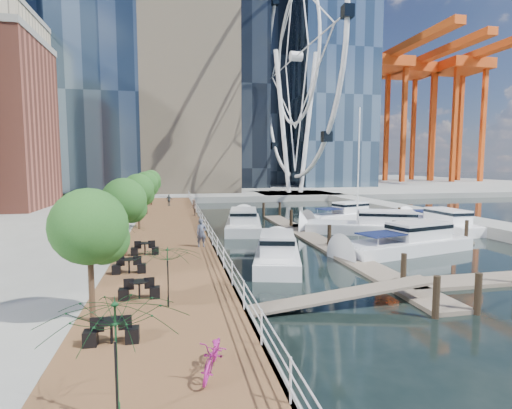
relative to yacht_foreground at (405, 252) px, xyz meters
name	(u,v)px	position (x,y,z in m)	size (l,w,h in m)	color
ground	(333,280)	(-7.85, -5.43, 0.00)	(520.00, 520.00, 0.00)	black
boardwalk	(169,232)	(-16.85, 9.57, 0.50)	(6.00, 60.00, 1.00)	brown
seawall	(204,231)	(-13.85, 9.57, 0.50)	(0.25, 60.00, 1.00)	#595954
land_far	(201,183)	(-7.85, 96.57, 0.50)	(200.00, 114.00, 1.00)	gray
breakwater	(429,216)	(12.15, 14.57, 0.50)	(4.00, 60.00, 1.00)	gray
pier	(295,195)	(6.15, 46.57, 0.50)	(14.00, 12.00, 1.00)	gray
railing	(202,219)	(-13.95, 9.57, 1.52)	(0.10, 60.00, 1.05)	white
floating_docks	(376,235)	(0.12, 4.55, 0.49)	(16.00, 34.00, 2.60)	#6D6051
ferris_wheel	(296,57)	(6.15, 46.57, 25.92)	(5.80, 45.60, 47.80)	white
port_cranes	(416,121)	(59.82, 90.24, 20.00)	(40.00, 52.00, 38.00)	#D84C14
street_trees	(138,190)	(-19.25, 8.57, 4.29)	(2.60, 42.60, 4.60)	#3F2B1C
cafe_tables	(134,277)	(-18.25, -7.43, 1.37)	(2.50, 13.70, 0.74)	black
yacht_foreground	(405,252)	(0.00, 0.00, 0.00)	(3.08, 11.51, 2.15)	silver
bicycle	(214,355)	(-15.51, -15.76, 1.50)	(0.67, 1.91, 1.00)	#901566
pedestrian_near	(201,233)	(-14.68, 0.28, 1.92)	(0.67, 0.44, 1.84)	#4C5265
pedestrian_mid	(194,207)	(-14.35, 16.33, 1.87)	(0.84, 0.66, 1.74)	#856A5C
pedestrian_far	(169,200)	(-16.95, 27.07, 1.75)	(0.88, 0.36, 1.49)	#30383C
moored_yachts	(362,235)	(0.22, 7.29, 0.00)	(22.99, 35.18, 11.50)	white
cafe_seating	(136,288)	(-17.75, -11.95, 2.24)	(5.21, 17.45, 2.73)	#0E3518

